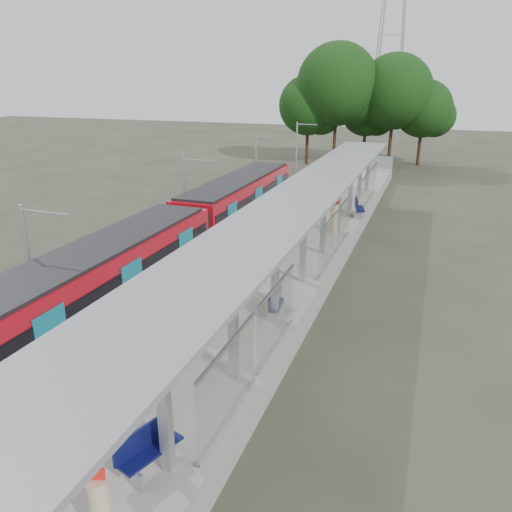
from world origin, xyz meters
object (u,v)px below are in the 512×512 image
(bench_mid, at_px, (274,303))
(info_pillar_near, at_px, (101,509))
(train, at_px, (187,233))
(litter_bin, at_px, (277,294))
(bench_far, at_px, (358,207))
(info_pillar_far, at_px, (334,218))
(bench_near, at_px, (147,447))

(bench_mid, distance_m, info_pillar_near, 10.49)
(train, relative_size, bench_mid, 19.93)
(bench_mid, relative_size, litter_bin, 1.65)
(bench_mid, relative_size, bench_far, 0.77)
(train, xyz_separation_m, info_pillar_near, (6.23, -15.74, -0.32))
(bench_far, bearing_deg, train, -138.72)
(bench_mid, height_order, info_pillar_near, info_pillar_near)
(train, distance_m, info_pillar_far, 8.81)
(train, bearing_deg, bench_far, 55.18)
(info_pillar_far, bearing_deg, bench_mid, -77.03)
(bench_near, xyz_separation_m, bench_far, (1.03, 24.01, 0.04))
(bench_near, distance_m, litter_bin, 9.52)
(info_pillar_far, bearing_deg, info_pillar_near, -77.39)
(bench_near, xyz_separation_m, info_pillar_far, (0.25, 19.94, 0.30))
(bench_mid, relative_size, info_pillar_far, 0.69)
(bench_far, relative_size, info_pillar_near, 1.05)
(train, height_order, bench_mid, train)
(bench_near, height_order, bench_mid, bench_near)
(train, xyz_separation_m, bench_far, (7.10, 10.20, -0.43))
(train, relative_size, info_pillar_near, 16.23)
(bench_far, bearing_deg, litter_bin, -107.56)
(train, bearing_deg, litter_bin, -34.79)
(train, bearing_deg, bench_mid, -39.63)
(bench_far, relative_size, litter_bin, 2.13)
(bench_mid, xyz_separation_m, info_pillar_near, (-0.11, -10.49, 0.25))
(train, relative_size, info_pillar_far, 13.67)
(bench_near, relative_size, info_pillar_near, 0.98)
(info_pillar_near, height_order, info_pillar_far, info_pillar_far)
(bench_mid, bearing_deg, info_pillar_far, 81.41)
(bench_near, bearing_deg, info_pillar_far, 107.73)
(info_pillar_near, bearing_deg, train, 92.17)
(bench_far, bearing_deg, bench_near, -106.36)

